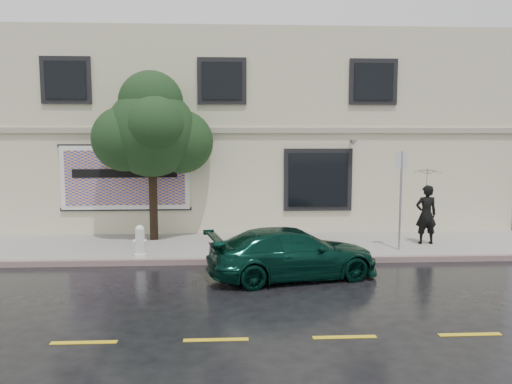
{
  "coord_description": "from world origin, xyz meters",
  "views": [
    {
      "loc": [
        0.26,
        -11.61,
        3.45
      ],
      "look_at": [
        0.97,
        2.2,
        1.86
      ],
      "focal_mm": 35.0,
      "sensor_mm": 36.0,
      "label": 1
    }
  ],
  "objects_px": {
    "street_tree": "(152,133)",
    "fire_hydrant": "(140,242)",
    "car": "(293,253)",
    "pedestrian": "(426,215)"
  },
  "relations": [
    {
      "from": "street_tree",
      "to": "fire_hydrant",
      "type": "bearing_deg",
      "value": -90.59
    },
    {
      "from": "car",
      "to": "pedestrian",
      "type": "relative_size",
      "value": 2.31
    },
    {
      "from": "pedestrian",
      "to": "car",
      "type": "bearing_deg",
      "value": 32.81
    },
    {
      "from": "car",
      "to": "street_tree",
      "type": "height_order",
      "value": "street_tree"
    },
    {
      "from": "fire_hydrant",
      "to": "street_tree",
      "type": "bearing_deg",
      "value": 109.63
    },
    {
      "from": "car",
      "to": "pedestrian",
      "type": "bearing_deg",
      "value": -69.17
    },
    {
      "from": "car",
      "to": "fire_hydrant",
      "type": "bearing_deg",
      "value": 54.88
    },
    {
      "from": "fire_hydrant",
      "to": "pedestrian",
      "type": "bearing_deg",
      "value": 28.65
    },
    {
      "from": "street_tree",
      "to": "fire_hydrant",
      "type": "height_order",
      "value": "street_tree"
    },
    {
      "from": "car",
      "to": "street_tree",
      "type": "distance_m",
      "value": 6.31
    }
  ]
}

